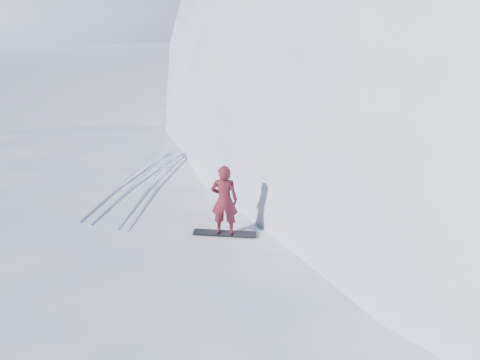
# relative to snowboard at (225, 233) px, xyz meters

# --- Properties ---
(near_ridge) EXTENTS (36.00, 28.00, 4.80)m
(near_ridge) POSITION_rel_snowboard_xyz_m (-1.85, -0.77, -2.41)
(near_ridge) COLOR white
(near_ridge) RESTS_ON ground
(wind_bumps) EXTENTS (16.00, 14.40, 1.00)m
(wind_bumps) POSITION_rel_snowboard_xyz_m (-3.41, -1.65, -2.41)
(wind_bumps) COLOR white
(wind_bumps) RESTS_ON ground
(snowboard) EXTENTS (1.64, 0.79, 0.03)m
(snowboard) POSITION_rel_snowboard_xyz_m (0.00, 0.00, 0.00)
(snowboard) COLOR black
(snowboard) RESTS_ON near_ridge
(snowboarder) EXTENTS (0.78, 0.63, 1.86)m
(snowboarder) POSITION_rel_snowboard_xyz_m (0.00, 0.00, 0.94)
(snowboarder) COLOR maroon
(snowboarder) RESTS_ON snowboard
(board_tracks) EXTENTS (2.45, 5.95, 0.04)m
(board_tracks) POSITION_rel_snowboard_xyz_m (-3.70, 1.98, 0.01)
(board_tracks) COLOR silver
(board_tracks) RESTS_ON ground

